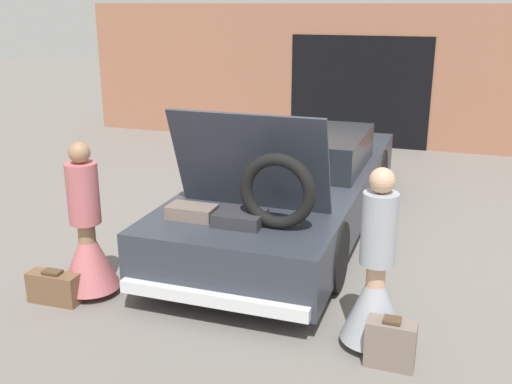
{
  "coord_description": "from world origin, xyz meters",
  "views": [
    {
      "loc": [
        1.94,
        -7.13,
        2.83
      ],
      "look_at": [
        0.0,
        -1.46,
        0.92
      ],
      "focal_mm": 42.0,
      "sensor_mm": 36.0,
      "label": 1
    }
  ],
  "objects_px": {
    "person_left": "(87,242)",
    "person_right": "(375,285)",
    "car": "(293,185)",
    "suitcase_beside_left_person": "(54,288)",
    "suitcase_beside_right_person": "(390,343)"
  },
  "relations": [
    {
      "from": "car",
      "to": "suitcase_beside_right_person",
      "type": "bearing_deg",
      "value": -60.26
    },
    {
      "from": "suitcase_beside_right_person",
      "to": "person_right",
      "type": "bearing_deg",
      "value": 125.71
    },
    {
      "from": "car",
      "to": "suitcase_beside_left_person",
      "type": "distance_m",
      "value": 3.25
    },
    {
      "from": "car",
      "to": "person_right",
      "type": "bearing_deg",
      "value": -60.89
    },
    {
      "from": "person_left",
      "to": "person_right",
      "type": "relative_size",
      "value": 0.99
    },
    {
      "from": "person_left",
      "to": "suitcase_beside_right_person",
      "type": "relative_size",
      "value": 3.69
    },
    {
      "from": "suitcase_beside_right_person",
      "to": "car",
      "type": "bearing_deg",
      "value": 119.74
    },
    {
      "from": "car",
      "to": "suitcase_beside_right_person",
      "type": "height_order",
      "value": "car"
    },
    {
      "from": "person_right",
      "to": "car",
      "type": "bearing_deg",
      "value": 23.92
    },
    {
      "from": "person_right",
      "to": "suitcase_beside_right_person",
      "type": "xyz_separation_m",
      "value": [
        0.18,
        -0.25,
        -0.37
      ]
    },
    {
      "from": "car",
      "to": "suitcase_beside_left_person",
      "type": "relative_size",
      "value": 10.34
    },
    {
      "from": "person_left",
      "to": "person_right",
      "type": "bearing_deg",
      "value": 89.39
    },
    {
      "from": "car",
      "to": "person_left",
      "type": "xyz_separation_m",
      "value": [
        -1.42,
        -2.48,
        -0.01
      ]
    },
    {
      "from": "car",
      "to": "person_right",
      "type": "distance_m",
      "value": 2.91
    },
    {
      "from": "car",
      "to": "suitcase_beside_left_person",
      "type": "xyz_separation_m",
      "value": [
        -1.65,
        -2.77,
        -0.41
      ]
    }
  ]
}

